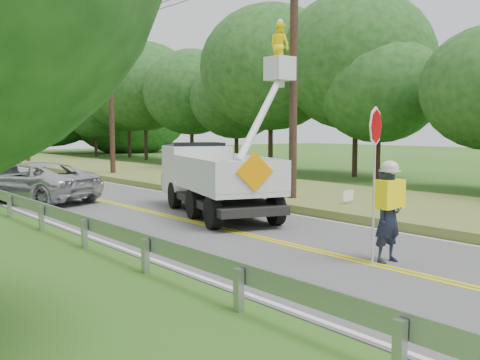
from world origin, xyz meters
TOP-DOWN VIEW (x-y plane):
  - ground at (0.00, 0.00)m, footprint 140.00×140.00m
  - road at (0.00, 14.00)m, footprint 7.20×96.00m
  - utility_poles at (5.00, 17.02)m, footprint 1.60×43.30m
  - tall_grass_verge at (7.10, 14.00)m, footprint 7.00×96.00m
  - treeline_right at (15.77, 24.84)m, footprint 11.03×55.20m
  - flagger at (0.39, 1.40)m, footprint 1.22×0.51m
  - bucket_truck at (1.99, 9.86)m, footprint 5.34×7.14m
  - suv_silver at (-2.29, 16.22)m, footprint 4.50×6.22m
  - yard_sign at (5.35, 6.61)m, footprint 0.53×0.04m

SIDE VIEW (x-z plane):
  - ground at x=0.00m, z-range 0.00..0.00m
  - road at x=0.00m, z-range 0.00..0.02m
  - tall_grass_verge at x=7.10m, z-range 0.00..0.30m
  - yard_sign at x=5.35m, z-range 0.17..0.95m
  - suv_silver at x=-2.29m, z-range 0.02..1.59m
  - flagger at x=0.39m, z-range -0.47..2.89m
  - bucket_truck at x=1.99m, z-range -1.81..4.86m
  - utility_poles at x=5.00m, z-range 0.27..10.27m
  - treeline_right at x=15.77m, z-range 0.68..11.65m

